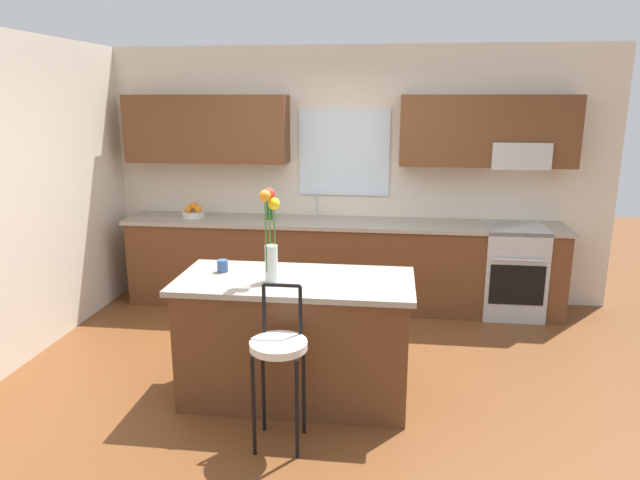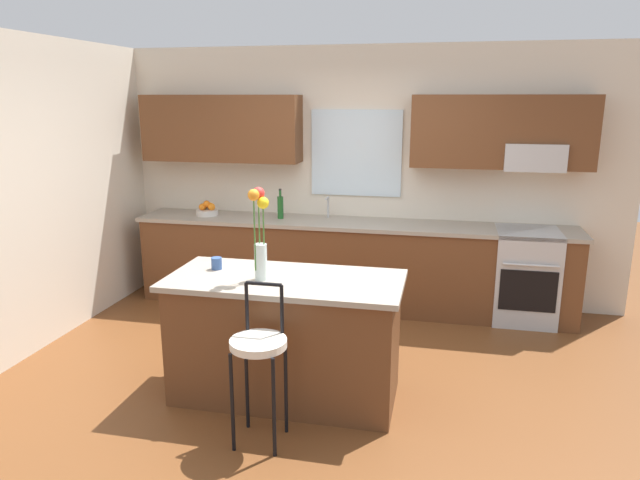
{
  "view_description": "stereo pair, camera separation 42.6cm",
  "coord_description": "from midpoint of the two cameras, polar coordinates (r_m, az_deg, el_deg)",
  "views": [
    {
      "loc": [
        0.52,
        -4.13,
        2.17
      ],
      "look_at": [
        -0.07,
        0.55,
        1.0
      ],
      "focal_mm": 32.26,
      "sensor_mm": 36.0,
      "label": 1
    },
    {
      "loc": [
        0.94,
        -4.06,
        2.17
      ],
      "look_at": [
        -0.07,
        0.55,
        1.0
      ],
      "focal_mm": 32.26,
      "sensor_mm": 36.0,
      "label": 2
    }
  ],
  "objects": [
    {
      "name": "mug_ceramic",
      "position": [
        4.33,
        -7.47,
        -2.35
      ],
      "size": [
        0.08,
        0.08,
        0.09
      ],
      "primitive_type": "cylinder",
      "color": "#33518C",
      "rests_on": "kitchen_island"
    },
    {
      "name": "wall_left",
      "position": [
        5.55,
        -24.19,
        4.21
      ],
      "size": [
        0.12,
        4.6,
        2.7
      ],
      "primitive_type": "cube",
      "color": "beige",
      "rests_on": "ground"
    },
    {
      "name": "back_wall_assembly",
      "position": [
        6.15,
        5.91,
        7.69
      ],
      "size": [
        5.6,
        0.5,
        2.7
      ],
      "color": "beige",
      "rests_on": "ground"
    },
    {
      "name": "fruit_bowl_oranges",
      "position": [
        6.36,
        -9.26,
        2.93
      ],
      "size": [
        0.24,
        0.24,
        0.16
      ],
      "color": "silver",
      "rests_on": "counter_run"
    },
    {
      "name": "ground_plane",
      "position": [
        4.69,
        2.11,
        -13.64
      ],
      "size": [
        14.0,
        14.0,
        0.0
      ],
      "primitive_type": "plane",
      "color": "brown"
    },
    {
      "name": "sink_faucet",
      "position": [
        6.12,
        2.78,
        3.48
      ],
      "size": [
        0.02,
        0.13,
        0.23
      ],
      "color": "#B7BABC",
      "rests_on": "counter_run"
    },
    {
      "name": "bottle_olive_oil",
      "position": [
        6.09,
        -1.95,
        3.31
      ],
      "size": [
        0.06,
        0.06,
        0.32
      ],
      "color": "#1E5923",
      "rests_on": "counter_run"
    },
    {
      "name": "counter_run",
      "position": [
        6.08,
        5.01,
        -2.39
      ],
      "size": [
        4.56,
        0.64,
        0.92
      ],
      "color": "brown",
      "rests_on": "ground"
    },
    {
      "name": "kitchen_island",
      "position": [
        4.27,
        -0.53,
        -9.65
      ],
      "size": [
        1.69,
        0.8,
        0.92
      ],
      "color": "brown",
      "rests_on": "ground"
    },
    {
      "name": "oven_range",
      "position": [
        6.1,
        21.55,
        -3.35
      ],
      "size": [
        0.6,
        0.64,
        0.92
      ],
      "color": "#B7BABC",
      "rests_on": "ground"
    },
    {
      "name": "bar_stool_near",
      "position": [
        3.66,
        -2.72,
        -10.92
      ],
      "size": [
        0.36,
        0.36,
        1.04
      ],
      "color": "black",
      "rests_on": "ground"
    },
    {
      "name": "flower_vase",
      "position": [
        3.98,
        -2.97,
        0.66
      ],
      "size": [
        0.13,
        0.15,
        0.66
      ],
      "color": "silver",
      "rests_on": "kitchen_island"
    }
  ]
}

